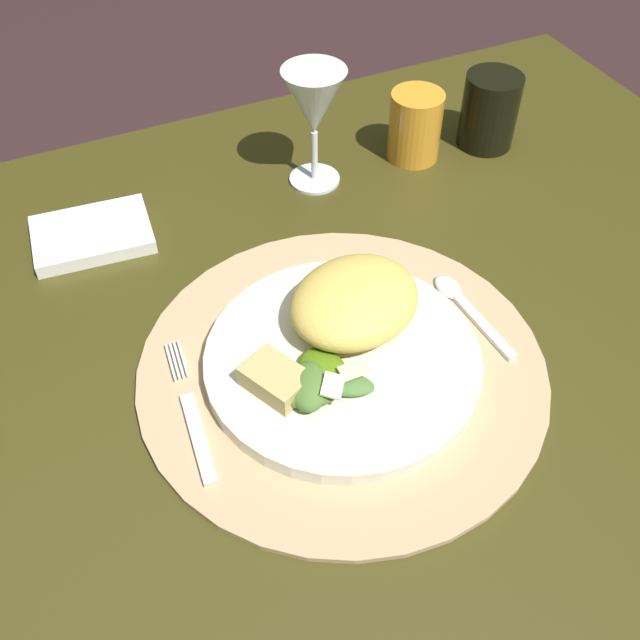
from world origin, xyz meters
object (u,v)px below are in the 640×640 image
(dinner_plate, at_px, (342,360))
(spoon, at_px, (462,302))
(fork, at_px, (192,415))
(napkin, at_px, (92,235))
(amber_tumbler, at_px, (415,126))
(dark_tumbler, at_px, (489,111))
(wine_glass, at_px, (314,106))
(dining_table, at_px, (330,389))

(dinner_plate, xyz_separation_m, spoon, (0.15, 0.02, -0.01))
(fork, relative_size, napkin, 1.28)
(fork, height_order, napkin, napkin)
(dinner_plate, xyz_separation_m, napkin, (-0.17, 0.28, -0.01))
(napkin, distance_m, amber_tumbler, 0.41)
(napkin, bearing_deg, dark_tumbler, -2.17)
(dinner_plate, xyz_separation_m, fork, (-0.15, 0.00, -0.01))
(amber_tumbler, bearing_deg, spoon, -109.04)
(wine_glass, bearing_deg, dinner_plate, -109.43)
(amber_tumbler, xyz_separation_m, dark_tumbler, (0.10, -0.01, 0.00))
(fork, bearing_deg, amber_tumbler, 35.95)
(dining_table, height_order, spoon, spoon)
(wine_glass, bearing_deg, fork, -131.31)
(fork, height_order, dark_tumbler, dark_tumbler)
(dinner_plate, relative_size, amber_tumbler, 2.99)
(fork, relative_size, dark_tumbler, 1.76)
(amber_tumbler, bearing_deg, napkin, 179.17)
(dining_table, bearing_deg, dinner_plate, -106.80)
(dinner_plate, bearing_deg, dark_tumbler, 38.54)
(spoon, distance_m, dark_tumbler, 0.31)
(spoon, distance_m, napkin, 0.41)
(dinner_plate, distance_m, amber_tumbler, 0.36)
(dining_table, relative_size, fork, 7.02)
(wine_glass, bearing_deg, dark_tumbler, -4.28)
(fork, distance_m, amber_tumbler, 0.47)
(dining_table, distance_m, amber_tumbler, 0.34)
(spoon, relative_size, amber_tumbler, 1.49)
(fork, xyz_separation_m, spoon, (0.29, 0.02, -0.00))
(dining_table, height_order, dinner_plate, dinner_plate)
(dining_table, height_order, fork, fork)
(dining_table, bearing_deg, dark_tumbler, 32.25)
(dining_table, xyz_separation_m, wine_glass, (0.08, 0.21, 0.22))
(napkin, distance_m, wine_glass, 0.29)
(dinner_plate, height_order, napkin, dinner_plate)
(fork, bearing_deg, dark_tumbler, 28.70)
(dining_table, distance_m, wine_glass, 0.32)
(dinner_plate, bearing_deg, spoon, 8.76)
(spoon, distance_m, amber_tumbler, 0.27)
(wine_glass, height_order, amber_tumbler, wine_glass)
(wine_glass, height_order, dark_tumbler, wine_glass)
(dining_table, bearing_deg, napkin, 131.59)
(fork, distance_m, wine_glass, 0.38)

